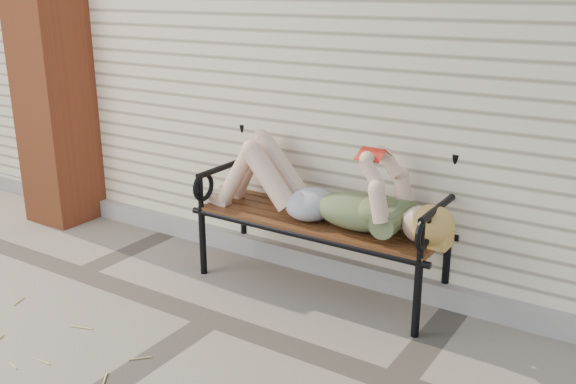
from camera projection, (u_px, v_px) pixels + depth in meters
The scene contains 6 objects.
ground at pixel (212, 319), 4.05m from camera, with size 80.00×80.00×0.00m, color gray.
house_wall at pixel (411, 43), 5.98m from camera, with size 8.00×4.00×3.00m, color #F4E2BE.
foundation_strip at pixel (294, 256), 4.80m from camera, with size 8.00×0.10×0.15m, color #A8A197.
brick_pillar at pixel (56, 108), 5.52m from camera, with size 0.50×0.50×2.00m, color #A24A24.
garden_bench at pixel (328, 191), 4.36m from camera, with size 1.86×0.74×1.20m.
reading_woman at pixel (319, 191), 4.22m from camera, with size 1.75×0.40×0.55m.
Camera 1 is at (2.35, -2.77, 2.01)m, focal length 40.00 mm.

